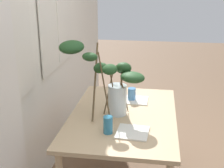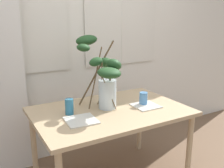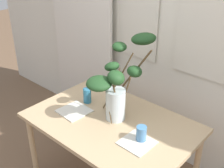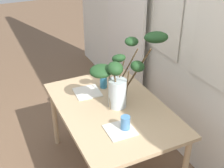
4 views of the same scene
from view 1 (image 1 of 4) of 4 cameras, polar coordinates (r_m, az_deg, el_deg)
The scene contains 7 objects.
back_wall_with_windows at distance 2.67m, azimuth -15.40°, elevation 8.42°, with size 5.42×0.14×2.74m.
dining_table at distance 2.69m, azimuth 2.07°, elevation -6.99°, with size 1.33×0.89×0.74m.
vase_with_branches at distance 2.54m, azimuth -0.63°, elevation 0.93°, with size 0.40×0.74×0.64m.
drinking_glass_blue_left at distance 2.33m, azimuth -0.74°, elevation -7.56°, with size 0.07×0.07×0.13m, color teal.
drinking_glass_blue_right at distance 2.93m, azimuth 3.67°, elevation -1.90°, with size 0.08×0.08×0.12m, color #4C84BC.
plate_square_left at distance 2.36m, azimuth 3.82°, elevation -8.88°, with size 0.24×0.24×0.01m, color silver.
plate_square_right at distance 2.95m, azimuth 4.48°, elevation -2.98°, with size 0.22×0.22×0.01m, color silver.
Camera 1 is at (-2.40, -0.27, 1.85)m, focal length 49.46 mm.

